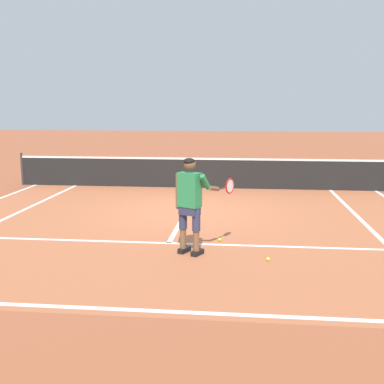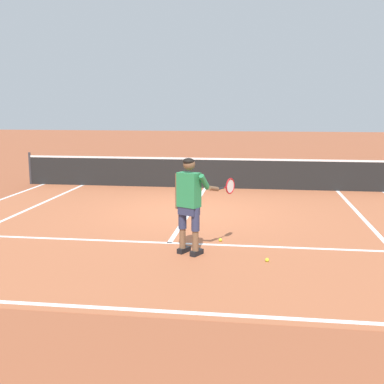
# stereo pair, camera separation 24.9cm
# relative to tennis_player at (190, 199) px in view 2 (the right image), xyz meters

# --- Properties ---
(ground_plane) EXTENTS (80.00, 80.00, 0.00)m
(ground_plane) POSITION_rel_tennis_player_xyz_m (-0.49, 3.49, -0.99)
(ground_plane) COLOR #9E5133
(court_inner_surface) EXTENTS (10.98, 9.88, 0.00)m
(court_inner_surface) POSITION_rel_tennis_player_xyz_m (-0.49, 2.29, -0.99)
(court_inner_surface) COLOR #B2603D
(court_inner_surface) RESTS_ON ground
(line_baseline) EXTENTS (10.98, 0.10, 0.01)m
(line_baseline) POSITION_rel_tennis_player_xyz_m (-0.49, -2.45, -0.99)
(line_baseline) COLOR white
(line_baseline) RESTS_ON ground
(line_service) EXTENTS (8.23, 0.10, 0.01)m
(line_service) POSITION_rel_tennis_player_xyz_m (-0.49, 0.63, -0.99)
(line_service) COLOR white
(line_service) RESTS_ON ground
(line_centre_service) EXTENTS (0.10, 6.40, 0.01)m
(line_centre_service) POSITION_rel_tennis_player_xyz_m (-0.49, 3.83, -0.99)
(line_centre_service) COLOR white
(line_centre_service) RESTS_ON ground
(line_singles_left) EXTENTS (0.10, 9.48, 0.01)m
(line_singles_left) POSITION_rel_tennis_player_xyz_m (-4.61, 2.29, -0.99)
(line_singles_left) COLOR white
(line_singles_left) RESTS_ON ground
(line_singles_right) EXTENTS (0.10, 9.48, 0.01)m
(line_singles_right) POSITION_rel_tennis_player_xyz_m (3.62, 2.29, -0.99)
(line_singles_right) COLOR white
(line_singles_right) RESTS_ON ground
(tennis_net) EXTENTS (11.96, 0.08, 1.07)m
(tennis_net) POSITION_rel_tennis_player_xyz_m (-0.49, 7.03, -0.49)
(tennis_net) COLOR #333338
(tennis_net) RESTS_ON ground
(tennis_player) EXTENTS (1.02, 0.93, 1.71)m
(tennis_player) POSITION_rel_tennis_player_xyz_m (0.00, 0.00, 0.00)
(tennis_player) COLOR black
(tennis_player) RESTS_ON ground
(tennis_ball_near_feet) EXTENTS (0.07, 0.07, 0.07)m
(tennis_ball_near_feet) POSITION_rel_tennis_player_xyz_m (1.34, -0.26, -0.96)
(tennis_ball_near_feet) COLOR #CCE02D
(tennis_ball_near_feet) RESTS_ON ground
(tennis_ball_by_baseline) EXTENTS (0.07, 0.07, 0.07)m
(tennis_ball_by_baseline) POSITION_rel_tennis_player_xyz_m (0.47, 0.87, -0.96)
(tennis_ball_by_baseline) COLOR #CCE02D
(tennis_ball_by_baseline) RESTS_ON ground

